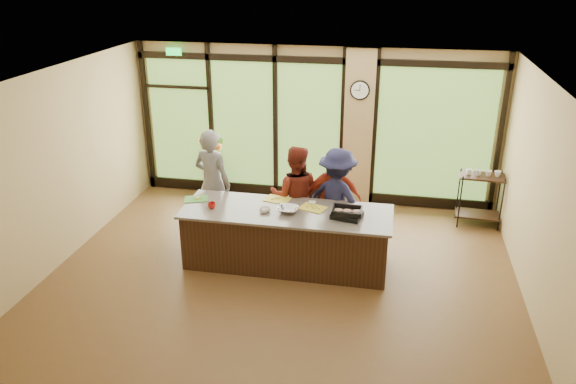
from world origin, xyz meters
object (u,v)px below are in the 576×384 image
at_px(cook_right, 337,199).
at_px(cook_left, 213,183).
at_px(roasting_pan, 347,215).
at_px(island_base, 287,239).
at_px(bar_cart, 480,192).
at_px(flower_stand, 214,177).

bearing_deg(cook_right, cook_left, 21.06).
bearing_deg(cook_right, roasting_pan, 129.95).
distance_m(island_base, roasting_pan, 1.06).
bearing_deg(island_base, cook_right, 46.99).
bearing_deg(cook_right, bar_cart, -127.64).
height_order(cook_right, roasting_pan, cook_right).
bearing_deg(flower_stand, island_base, -73.04).
relative_size(island_base, cook_right, 1.81).
bearing_deg(bar_cart, cook_left, -161.60).
xyz_separation_m(island_base, flower_stand, (-1.99, 2.45, -0.05)).
xyz_separation_m(cook_left, bar_cart, (4.55, 1.22, -0.31)).
xyz_separation_m(cook_right, roasting_pan, (0.23, -0.80, 0.10)).
bearing_deg(island_base, roasting_pan, -4.08).
xyz_separation_m(cook_left, cook_right, (2.14, -0.10, -0.08)).
relative_size(flower_stand, bar_cart, 0.74).
distance_m(cook_right, flower_stand, 3.21).
height_order(island_base, flower_stand, island_base).
xyz_separation_m(island_base, roasting_pan, (0.92, -0.07, 0.52)).
bearing_deg(roasting_pan, island_base, -171.68).
bearing_deg(flower_stand, bar_cart, -26.55).
relative_size(cook_left, roasting_pan, 4.36).
xyz_separation_m(roasting_pan, bar_cart, (2.18, 2.12, -0.33)).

